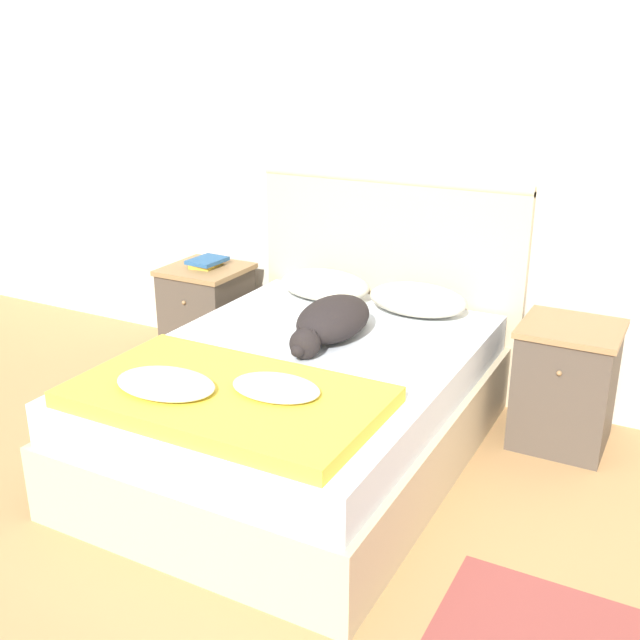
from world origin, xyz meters
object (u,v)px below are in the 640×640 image
at_px(nightstand_right, 565,385).
at_px(book_stack, 207,262).
at_px(bed, 300,407).
at_px(nightstand_left, 208,315).
at_px(pillow_left, 325,285).
at_px(dog, 332,321).
at_px(pillow_right, 418,299).

bearing_deg(nightstand_right, book_stack, 179.46).
xyz_separation_m(bed, nightstand_right, (1.04, 0.71, 0.05)).
xyz_separation_m(nightstand_left, nightstand_right, (2.07, 0.00, 0.00)).
distance_m(bed, nightstand_left, 1.26).
bearing_deg(pillow_left, dog, -59.23).
bearing_deg(pillow_left, nightstand_left, -177.51).
bearing_deg(bed, nightstand_left, 145.45).
bearing_deg(pillow_right, pillow_left, 180.00).
height_order(nightstand_left, nightstand_right, same).
height_order(pillow_left, book_stack, pillow_left).
distance_m(nightstand_right, book_stack, 2.10).
relative_size(bed, book_stack, 8.59).
relative_size(nightstand_left, book_stack, 2.69).
xyz_separation_m(bed, dog, (0.04, 0.23, 0.35)).
height_order(pillow_left, dog, dog).
relative_size(bed, dog, 2.78).
distance_m(nightstand_right, dog, 1.15).
bearing_deg(pillow_right, bed, -109.66).
height_order(pillow_left, pillow_right, same).
xyz_separation_m(pillow_right, book_stack, (-1.30, -0.01, 0.03)).
xyz_separation_m(pillow_left, book_stack, (-0.77, -0.01, 0.03)).
height_order(nightstand_right, pillow_right, pillow_right).
bearing_deg(pillow_right, dog, -113.38).
bearing_deg(pillow_left, bed, -70.34).
height_order(pillow_right, book_stack, pillow_right).
bearing_deg(nightstand_left, bed, -34.55).
bearing_deg(bed, pillow_right, 70.34).
height_order(bed, pillow_right, pillow_right).
relative_size(pillow_left, book_stack, 2.29).
bearing_deg(book_stack, bed, -35.26).
bearing_deg(pillow_right, nightstand_left, -178.53).
distance_m(nightstand_left, pillow_left, 0.82).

